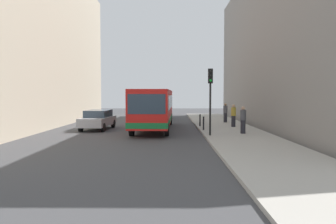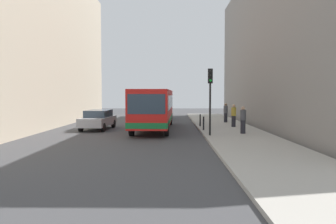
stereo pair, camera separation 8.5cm
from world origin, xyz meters
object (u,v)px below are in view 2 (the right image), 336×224
at_px(car_behind_bus, 160,112).
at_px(bollard_mid, 200,120).
at_px(bus, 154,107).
at_px(pedestrian_near_signal, 243,120).
at_px(traffic_light, 210,89).
at_px(bollard_near, 204,123).
at_px(car_beside_bus, 98,119).
at_px(pedestrian_far_sidewalk, 226,113).
at_px(pedestrian_mid_sidewalk, 234,116).

relative_size(car_behind_bus, bollard_mid, 4.72).
bearing_deg(bollard_mid, bus, -164.29).
bearing_deg(car_behind_bus, pedestrian_near_signal, 109.50).
distance_m(traffic_light, bollard_near, 3.86).
distance_m(car_beside_bus, pedestrian_far_sidewalk, 11.54).
distance_m(traffic_light, pedestrian_near_signal, 3.15).
bearing_deg(bollard_near, bollard_mid, 90.00).
bearing_deg(bollard_mid, car_beside_bus, -171.51).
bearing_deg(pedestrian_far_sidewalk, traffic_light, -95.51).
relative_size(bus, car_beside_bus, 2.46).
distance_m(pedestrian_mid_sidewalk, pedestrian_far_sidewalk, 4.12).
height_order(car_beside_bus, pedestrian_near_signal, pedestrian_near_signal).
distance_m(bollard_mid, pedestrian_mid_sidewalk, 2.64).
distance_m(bollard_near, pedestrian_near_signal, 3.14).
height_order(pedestrian_near_signal, pedestrian_mid_sidewalk, pedestrian_mid_sidewalk).
xyz_separation_m(car_beside_bus, pedestrian_far_sidewalk, (10.50, 4.77, 0.23)).
relative_size(car_beside_bus, bollard_near, 4.75).
distance_m(car_behind_bus, bollard_near, 12.90).
xyz_separation_m(car_behind_bus, bollard_near, (3.56, -12.40, -0.16)).
relative_size(bus, bollard_near, 11.67).
bearing_deg(car_behind_bus, traffic_light, 100.59).
bearing_deg(car_behind_bus, bollard_mid, 107.57).
bearing_deg(pedestrian_mid_sidewalk, bollard_near, -71.80).
bearing_deg(bollard_near, pedestrian_near_signal, -41.10).
distance_m(car_beside_bus, car_behind_bus, 11.62).
bearing_deg(bus, pedestrian_mid_sidewalk, -173.86).
bearing_deg(bus, car_beside_bus, 3.81).
height_order(car_behind_bus, bollard_near, car_behind_bus).
bearing_deg(traffic_light, bus, 127.66).
bearing_deg(bus, bollard_mid, -162.64).
bearing_deg(car_beside_bus, traffic_light, 153.67).
relative_size(traffic_light, pedestrian_far_sidewalk, 2.38).
height_order(bollard_near, pedestrian_near_signal, pedestrian_near_signal).
bearing_deg(pedestrian_mid_sidewalk, bus, -108.70).
bearing_deg(car_beside_bus, bollard_near, 172.34).
bearing_deg(traffic_light, pedestrian_near_signal, 23.74).
height_order(bollard_near, pedestrian_far_sidewalk, pedestrian_far_sidewalk).
bearing_deg(bollard_near, pedestrian_far_sidewalk, 67.67).
bearing_deg(bollard_mid, traffic_light, -89.02).
bearing_deg(pedestrian_mid_sidewalk, pedestrian_far_sidewalk, 155.95).
height_order(car_beside_bus, pedestrian_mid_sidewalk, pedestrian_mid_sidewalk).
relative_size(car_beside_bus, traffic_light, 1.10).
xyz_separation_m(car_behind_bus, pedestrian_near_signal, (5.90, -14.45, 0.25)).
bearing_deg(bollard_mid, car_behind_bus, 110.30).
distance_m(car_beside_bus, bollard_near, 8.05).
xyz_separation_m(bus, bollard_near, (3.61, -1.77, -1.10)).
relative_size(car_beside_bus, pedestrian_far_sidewalk, 2.62).
distance_m(bollard_near, pedestrian_far_sidewalk, 6.90).
relative_size(bus, traffic_light, 2.70).
bearing_deg(pedestrian_mid_sidewalk, car_behind_bus, -172.12).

